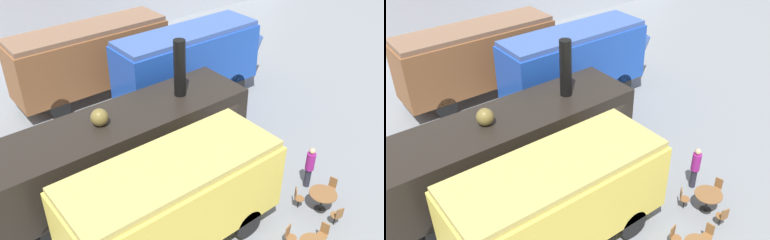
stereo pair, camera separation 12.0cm
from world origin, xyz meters
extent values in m
plane|color=gray|center=(0.00, 0.00, 0.00)|extent=(80.00, 80.00, 0.00)
cube|color=brown|center=(-0.99, 8.29, 2.12)|extent=(8.16, 2.43, 2.86)
cube|color=brown|center=(-0.99, 8.29, 3.67)|extent=(8.00, 2.24, 0.24)
cylinder|color=black|center=(1.46, 7.14, 0.53)|extent=(1.06, 0.12, 1.06)
cylinder|color=black|center=(1.46, 9.45, 0.53)|extent=(1.06, 0.12, 1.06)
cylinder|color=black|center=(-3.44, 7.14, 0.53)|extent=(1.06, 0.12, 1.06)
cylinder|color=black|center=(-3.44, 9.45, 0.53)|extent=(1.06, 0.12, 1.06)
cube|color=blue|center=(2.40, 4.51, 2.28)|extent=(7.48, 2.41, 2.81)
cone|color=blue|center=(6.98, 4.51, 2.28)|extent=(1.68, 2.29, 2.29)
cube|color=#3A579D|center=(2.40, 4.51, 3.81)|extent=(7.33, 2.22, 0.24)
cylinder|color=black|center=(4.65, 3.36, 0.68)|extent=(1.35, 0.12, 1.35)
cylinder|color=black|center=(4.65, 5.65, 0.68)|extent=(1.35, 0.12, 1.35)
cylinder|color=black|center=(0.16, 3.36, 0.68)|extent=(1.35, 0.12, 1.35)
cylinder|color=black|center=(0.16, 5.65, 0.68)|extent=(1.35, 0.12, 1.35)
cube|color=black|center=(-3.64, 1.05, 1.83)|extent=(10.86, 2.75, 2.35)
cylinder|color=black|center=(-0.65, 1.05, 4.15)|extent=(0.47, 0.47, 2.30)
sphere|color=brown|center=(-4.18, 1.05, 3.30)|extent=(0.64, 0.64, 0.64)
cylinder|color=black|center=(-0.38, -0.27, 0.50)|extent=(1.00, 0.12, 1.00)
cylinder|color=black|center=(-0.38, 2.36, 0.50)|extent=(1.00, 0.12, 1.00)
cylinder|color=black|center=(-6.90, -0.27, 0.50)|extent=(1.00, 0.12, 1.00)
cylinder|color=black|center=(-6.90, 2.36, 0.50)|extent=(1.00, 0.12, 1.00)
cube|color=#E0C64C|center=(-3.74, -2.67, 1.91)|extent=(7.05, 2.85, 2.41)
cube|color=tan|center=(-3.74, -2.67, 3.24)|extent=(6.91, 2.62, 0.24)
cylinder|color=black|center=(-1.63, -4.03, 0.55)|extent=(1.09, 0.12, 1.09)
cylinder|color=black|center=(-1.63, -1.30, 0.55)|extent=(1.09, 0.12, 1.09)
cylinder|color=black|center=(-5.86, -1.30, 0.55)|extent=(1.09, 0.12, 1.09)
cylinder|color=black|center=(1.36, -4.77, 0.01)|extent=(0.44, 0.44, 0.02)
cylinder|color=black|center=(1.36, -4.77, 0.38)|extent=(0.08, 0.08, 0.73)
cylinder|color=brown|center=(1.36, -4.77, 0.76)|extent=(1.00, 1.00, 0.03)
cylinder|color=black|center=(2.14, -4.59, 0.21)|extent=(0.06, 0.06, 0.42)
cylinder|color=brown|center=(2.14, -4.59, 0.43)|extent=(0.36, 0.36, 0.03)
cube|color=brown|center=(2.29, -4.55, 0.66)|extent=(0.11, 0.29, 0.42)
cylinder|color=black|center=(0.81, -4.19, 0.21)|extent=(0.06, 0.06, 0.42)
cylinder|color=brown|center=(0.81, -4.19, 0.43)|extent=(0.36, 0.36, 0.03)
cube|color=brown|center=(0.70, -4.08, 0.66)|extent=(0.24, 0.23, 0.42)
cylinder|color=black|center=(1.14, -5.54, 0.21)|extent=(0.06, 0.06, 0.42)
cylinder|color=brown|center=(1.14, -5.54, 0.43)|extent=(0.36, 0.36, 0.03)
cube|color=brown|center=(1.09, -5.69, 0.66)|extent=(0.29, 0.12, 0.42)
cylinder|color=black|center=(0.00, -5.82, 0.21)|extent=(0.06, 0.06, 0.42)
cylinder|color=brown|center=(0.00, -5.82, 0.43)|extent=(0.36, 0.36, 0.03)
cube|color=brown|center=(0.15, -5.79, 0.66)|extent=(0.10, 0.29, 0.42)
cylinder|color=brown|center=(-0.87, -5.26, 0.43)|extent=(0.36, 0.36, 0.03)
cube|color=brown|center=(-0.90, -5.11, 0.66)|extent=(0.29, 0.10, 0.42)
cylinder|color=#262633|center=(2.02, -3.61, 0.42)|extent=(0.24, 0.24, 0.83)
cylinder|color=#8C1E7A|center=(2.02, -3.61, 1.20)|extent=(0.34, 0.34, 0.74)
sphere|color=tan|center=(2.02, -3.61, 1.69)|extent=(0.24, 0.24, 0.24)
camera|label=1|loc=(-9.49, -10.90, 11.24)|focal=40.00mm
camera|label=2|loc=(-9.40, -10.97, 11.24)|focal=40.00mm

